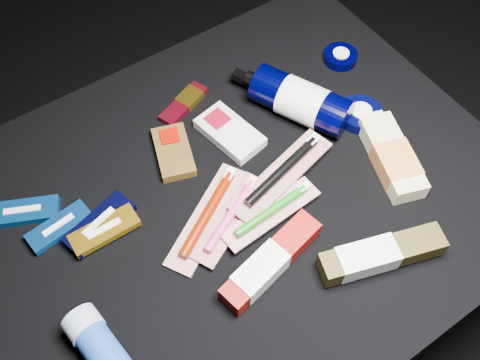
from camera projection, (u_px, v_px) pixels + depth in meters
ground at (237, 278)px, 1.30m from camera, size 3.00×3.00×0.00m
cloth_table at (237, 242)px, 1.13m from camera, size 0.98×0.78×0.40m
luna_bar_0 at (23, 212)px, 0.94m from camera, size 0.13×0.09×0.02m
luna_bar_1 at (59, 227)px, 0.92m from camera, size 0.12×0.05×0.01m
luna_bar_2 at (100, 224)px, 0.92m from camera, size 0.14×0.08×0.02m
luna_bar_3 at (105, 230)px, 0.91m from camera, size 0.12×0.05×0.02m
clif_bar_0 at (173, 150)px, 1.00m from camera, size 0.10×0.13×0.02m
clif_bar_1 at (228, 131)px, 1.03m from camera, size 0.09×0.14×0.02m
power_bar at (186, 102)px, 1.07m from camera, size 0.12×0.08×0.01m
lotion_bottle at (300, 101)px, 1.03m from camera, size 0.15×0.24×0.08m
cream_tin_upper at (340, 57)px, 1.13m from camera, size 0.07×0.07×0.02m
cream_tin_lower at (360, 114)px, 1.05m from camera, size 0.08×0.08×0.03m
bodywash_bottle at (392, 158)px, 0.98m from camera, size 0.12×0.19×0.04m
deodorant_stick at (100, 348)px, 0.79m from camera, size 0.07×0.14×0.06m
toothbrush_pack_0 at (208, 214)px, 0.93m from camera, size 0.22×0.16×0.03m
toothbrush_pack_1 at (231, 216)px, 0.92m from camera, size 0.19×0.13×0.02m
toothbrush_pack_2 at (272, 211)px, 0.92m from camera, size 0.19×0.06×0.02m
toothbrush_pack_3 at (283, 172)px, 0.95m from camera, size 0.24×0.11×0.03m
toothpaste_carton_red at (267, 265)px, 0.87m from camera, size 0.21×0.09×0.04m
toothpaste_carton_green at (376, 256)px, 0.87m from camera, size 0.21×0.11×0.04m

